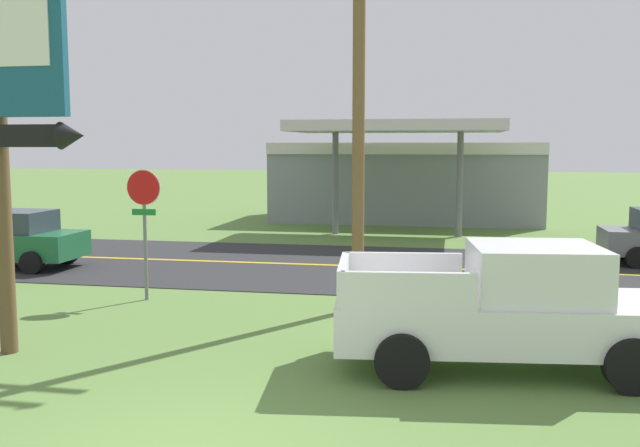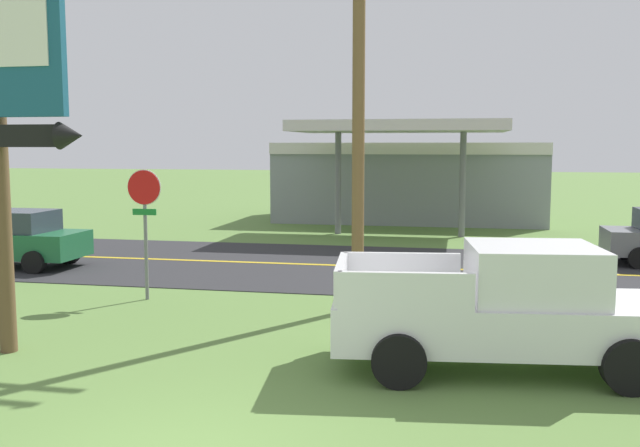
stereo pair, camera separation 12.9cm
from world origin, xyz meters
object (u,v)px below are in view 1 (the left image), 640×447
(utility_pole, at_px, (359,82))
(gas_station, at_px, (406,179))
(car_green_near_lane, at_px, (9,239))
(stop_sign, at_px, (144,211))
(pickup_white_parked_on_lawn, at_px, (508,309))

(utility_pole, bearing_deg, gas_station, 90.70)
(gas_station, distance_m, car_green_near_lane, 18.25)
(stop_sign, relative_size, utility_pole, 0.33)
(stop_sign, relative_size, car_green_near_lane, 0.70)
(utility_pole, bearing_deg, car_green_near_lane, 162.88)
(utility_pole, height_order, car_green_near_lane, utility_pole)
(pickup_white_parked_on_lawn, xyz_separation_m, car_green_near_lane, (-13.32, 6.79, -0.13))
(utility_pole, relative_size, pickup_white_parked_on_lawn, 1.66)
(stop_sign, bearing_deg, pickup_white_parked_on_lawn, -24.89)
(gas_station, height_order, pickup_white_parked_on_lawn, gas_station)
(gas_station, bearing_deg, car_green_near_lane, -124.26)
(pickup_white_parked_on_lawn, height_order, car_green_near_lane, pickup_white_parked_on_lawn)
(utility_pole, bearing_deg, pickup_white_parked_on_lawn, -51.35)
(utility_pole, xyz_separation_m, pickup_white_parked_on_lawn, (2.85, -3.56, -3.83))
(stop_sign, height_order, utility_pole, utility_pole)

